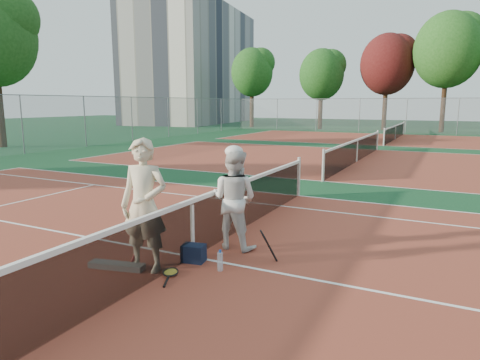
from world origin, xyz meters
name	(u,v)px	position (x,y,z in m)	size (l,w,h in m)	color
ground	(193,257)	(0.00, 0.00, 0.00)	(130.00, 130.00, 0.00)	#0F3A1E
court_main	(193,257)	(0.00, 0.00, 0.00)	(23.77, 10.97, 0.01)	maroon
court_far_a	(357,162)	(0.00, 13.50, 0.00)	(23.77, 10.97, 0.01)	maroon
court_far_b	(395,139)	(0.00, 27.00, 0.00)	(23.77, 10.97, 0.01)	maroon
net_main	(192,228)	(0.00, 0.00, 0.51)	(0.10, 10.98, 1.02)	black
net_far_a	(357,150)	(0.00, 13.50, 0.51)	(0.10, 10.98, 1.02)	black
net_far_b	(395,132)	(0.00, 27.00, 0.51)	(0.10, 10.98, 1.02)	black
fence_back	(406,116)	(0.00, 34.00, 1.50)	(32.00, 0.06, 3.00)	slate
apartment_block	(194,66)	(-28.00, 44.00, 7.50)	(10.00, 22.00, 15.00)	beige
player_a	(144,206)	(-0.35, -0.80, 1.04)	(0.76, 0.50, 2.08)	beige
player_b	(234,199)	(0.39, 0.77, 0.90)	(0.87, 0.68, 1.80)	silver
racket_red	(141,249)	(-0.54, -0.69, 0.28)	(0.28, 0.27, 0.56)	maroon
racket_black_held	(264,246)	(1.18, 0.33, 0.27)	(0.30, 0.27, 0.55)	black
racket_spare	(171,273)	(0.11, -0.80, 0.03)	(0.60, 0.27, 0.07)	black
sports_bag_navy	(194,253)	(0.13, -0.17, 0.15)	(0.37, 0.25, 0.29)	black
sports_bag_purple	(193,253)	(0.06, -0.08, 0.12)	(0.29, 0.20, 0.24)	black
net_cover_canvas	(117,266)	(-0.80, -0.97, 0.05)	(0.91, 0.21, 0.10)	#605D57
water_bottle	(220,262)	(0.71, -0.31, 0.15)	(0.09, 0.09, 0.30)	#C4E4F9
tree_back_0	(252,73)	(-16.05, 36.75, 5.81)	(4.47, 4.47, 8.41)	#382314
tree_back_1	(321,75)	(-8.45, 36.82, 5.36)	(4.40, 4.40, 7.92)	#382314
tree_back_maroon	(387,65)	(-2.42, 38.08, 6.22)	(5.04, 5.04, 9.14)	#382314
tree_back_3	(448,50)	(2.74, 37.13, 7.17)	(5.76, 5.76, 10.51)	#382314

